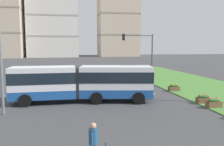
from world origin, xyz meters
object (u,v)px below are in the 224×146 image
Objects in this scene: articulated_bus at (83,82)px; pedestrian_crossing at (93,141)px; car_silver_hatch at (52,78)px; flower_planter_4 at (203,99)px; flower_planter_5 at (174,87)px; traffic_light_far_right at (142,50)px; apartment_tower_centre at (118,16)px; flower_planter_3 at (214,103)px; streetlight_left at (0,41)px.

articulated_bus reaches higher than pedestrian_crossing.
car_silver_hatch is 4.17× the size of flower_planter_4.
traffic_light_far_right reaches higher than flower_planter_5.
apartment_tower_centre is (26.45, 84.87, 19.02)m from car_silver_hatch.
car_silver_hatch is (-3.19, 10.18, -0.90)m from articulated_bus.
flower_planter_3 is at bearing -47.85° from car_silver_hatch.
articulated_bus is 10.85× the size of flower_planter_3.
car_silver_hatch is at bearing -107.31° from apartment_tower_centre.
flower_planter_5 is 95.15m from apartment_tower_centre.
pedestrian_crossing is 10.62m from streetlight_left.
traffic_light_far_right is (-1.71, 12.53, 3.85)m from flower_planter_3.
car_silver_hatch reaches higher than flower_planter_4.
flower_planter_4 is at bearing 40.57° from pedestrian_crossing.
apartment_tower_centre is at bearing 82.06° from flower_planter_4.
apartment_tower_centre reaches higher than streetlight_left.
flower_planter_3 is at bearing -82.25° from traffic_light_far_right.
apartment_tower_centre reaches higher than traffic_light_far_right.
flower_planter_3 is 1.43m from flower_planter_4.
car_silver_hatch is 0.74× the size of traffic_light_far_right.
apartment_tower_centre is at bearing 76.25° from articulated_bus.
flower_planter_4 is 0.18× the size of traffic_light_far_right.
flower_planter_4 is at bearing 0.98° from streetlight_left.
flower_planter_3 is at bearing 35.48° from pedestrian_crossing.
streetlight_left is 0.23× the size of apartment_tower_centre.
car_silver_hatch is at bearing 79.30° from streetlight_left.
articulated_bus is 0.30× the size of apartment_tower_centre.
apartment_tower_centre is at bearing 81.60° from flower_planter_5.
flower_planter_5 is at bearing 90.00° from flower_planter_3.
articulated_bus is at bearing 165.07° from flower_planter_4.
pedestrian_crossing reaches higher than flower_planter_5.
pedestrian_crossing is at bearing -139.43° from flower_planter_4.
car_silver_hatch is 11.79m from traffic_light_far_right.
flower_planter_5 is 0.03× the size of apartment_tower_centre.
articulated_bus is 11.11m from pedestrian_crossing.
pedestrian_crossing is 13.10m from flower_planter_4.
apartment_tower_centre reaches higher than car_silver_hatch.
apartment_tower_centre is (13.61, 97.63, 19.35)m from flower_planter_4.
apartment_tower_centre is (15.32, 86.52, 15.51)m from traffic_light_far_right.
flower_planter_5 is at bearing 16.68° from articulated_bus.
car_silver_hatch is 4.17× the size of flower_planter_3.
traffic_light_far_right is at bearing 98.73° from flower_planter_4.
streetlight_left is (-13.59, -11.36, 0.73)m from traffic_light_far_right.
streetlight_left is 103.13m from apartment_tower_centre.
flower_planter_5 is 7.03m from traffic_light_far_right.
apartment_tower_centre is at bearing 77.49° from pedestrian_crossing.
flower_planter_3 is at bearing -4.35° from streetlight_left.
articulated_bus is 10.85× the size of flower_planter_5.
articulated_bus is at bearing -72.63° from car_silver_hatch.
traffic_light_far_right is (-1.71, 11.10, 3.85)m from flower_planter_4.
streetlight_left is at bearing -100.70° from car_silver_hatch.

